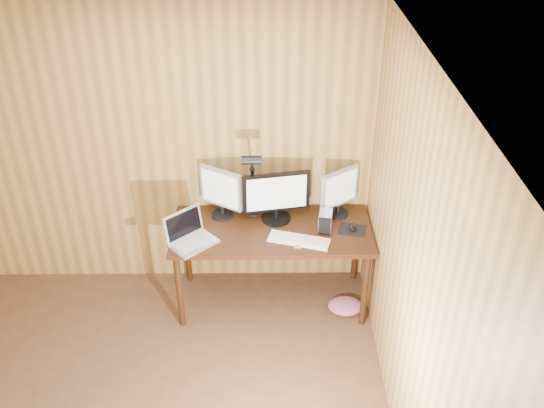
{
  "coord_description": "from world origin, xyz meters",
  "views": [
    {
      "loc": [
        0.89,
        -2.35,
        3.53
      ],
      "look_at": [
        0.93,
        1.58,
        1.02
      ],
      "focal_mm": 40.0,
      "sensor_mm": 36.0,
      "label": 1
    }
  ],
  "objects_px": {
    "monitor_center": "(276,196)",
    "keyboard": "(299,240)",
    "desk": "(272,236)",
    "hard_drive": "(325,221)",
    "laptop": "(189,235)",
    "monitor_left": "(221,192)",
    "mouse": "(352,227)",
    "monitor_right": "(339,192)",
    "speaker": "(333,212)",
    "phone": "(299,244)",
    "desk_lamp": "(252,176)"
  },
  "relations": [
    {
      "from": "mouse",
      "to": "phone",
      "type": "bearing_deg",
      "value": -139.2
    },
    {
      "from": "monitor_right",
      "to": "desk_lamp",
      "type": "relative_size",
      "value": 0.61
    },
    {
      "from": "desk",
      "to": "hard_drive",
      "type": "bearing_deg",
      "value": -11.31
    },
    {
      "from": "hard_drive",
      "to": "speaker",
      "type": "distance_m",
      "value": 0.2
    },
    {
      "from": "hard_drive",
      "to": "speaker",
      "type": "xyz_separation_m",
      "value": [
        0.08,
        0.18,
        -0.03
      ]
    },
    {
      "from": "desk",
      "to": "keyboard",
      "type": "bearing_deg",
      "value": -49.05
    },
    {
      "from": "phone",
      "to": "laptop",
      "type": "bearing_deg",
      "value": -172.93
    },
    {
      "from": "mouse",
      "to": "monitor_left",
      "type": "bearing_deg",
      "value": -174.94
    },
    {
      "from": "monitor_center",
      "to": "speaker",
      "type": "relative_size",
      "value": 5.1
    },
    {
      "from": "monitor_left",
      "to": "desk_lamp",
      "type": "bearing_deg",
      "value": 14.31
    },
    {
      "from": "hard_drive",
      "to": "desk",
      "type": "bearing_deg",
      "value": 178.63
    },
    {
      "from": "desk",
      "to": "monitor_right",
      "type": "bearing_deg",
      "value": 13.71
    },
    {
      "from": "desk",
      "to": "monitor_right",
      "type": "distance_m",
      "value": 0.66
    },
    {
      "from": "desk",
      "to": "monitor_left",
      "type": "bearing_deg",
      "value": 163.0
    },
    {
      "from": "monitor_center",
      "to": "hard_drive",
      "type": "bearing_deg",
      "value": -32.05
    },
    {
      "from": "monitor_left",
      "to": "hard_drive",
      "type": "relative_size",
      "value": 2.67
    },
    {
      "from": "phone",
      "to": "desk_lamp",
      "type": "relative_size",
      "value": 0.16
    },
    {
      "from": "speaker",
      "to": "hard_drive",
      "type": "bearing_deg",
      "value": -114.38
    },
    {
      "from": "monitor_center",
      "to": "laptop",
      "type": "xyz_separation_m",
      "value": [
        -0.68,
        -0.31,
        -0.16
      ]
    },
    {
      "from": "laptop",
      "to": "phone",
      "type": "xyz_separation_m",
      "value": [
        0.85,
        -0.05,
        -0.05
      ]
    },
    {
      "from": "mouse",
      "to": "keyboard",
      "type": "bearing_deg",
      "value": -144.21
    },
    {
      "from": "monitor_left",
      "to": "monitor_center",
      "type": "bearing_deg",
      "value": 23.79
    },
    {
      "from": "monitor_right",
      "to": "keyboard",
      "type": "bearing_deg",
      "value": -168.27
    },
    {
      "from": "desk",
      "to": "hard_drive",
      "type": "distance_m",
      "value": 0.48
    },
    {
      "from": "hard_drive",
      "to": "speaker",
      "type": "relative_size",
      "value": 1.51
    },
    {
      "from": "laptop",
      "to": "mouse",
      "type": "bearing_deg",
      "value": -35.72
    },
    {
      "from": "speaker",
      "to": "desk_lamp",
      "type": "height_order",
      "value": "desk_lamp"
    },
    {
      "from": "mouse",
      "to": "hard_drive",
      "type": "xyz_separation_m",
      "value": [
        -0.22,
        0.0,
        0.06
      ]
    },
    {
      "from": "keyboard",
      "to": "mouse",
      "type": "height_order",
      "value": "mouse"
    },
    {
      "from": "monitor_center",
      "to": "speaker",
      "type": "bearing_deg",
      "value": -7.42
    },
    {
      "from": "hard_drive",
      "to": "speaker",
      "type": "height_order",
      "value": "hard_drive"
    },
    {
      "from": "laptop",
      "to": "phone",
      "type": "relative_size",
      "value": 3.88
    },
    {
      "from": "monitor_center",
      "to": "laptop",
      "type": "distance_m",
      "value": 0.76
    },
    {
      "from": "phone",
      "to": "monitor_right",
      "type": "bearing_deg",
      "value": 60.97
    },
    {
      "from": "monitor_right",
      "to": "phone",
      "type": "relative_size",
      "value": 3.75
    },
    {
      "from": "laptop",
      "to": "speaker",
      "type": "distance_m",
      "value": 1.19
    },
    {
      "from": "monitor_center",
      "to": "speaker",
      "type": "height_order",
      "value": "monitor_center"
    },
    {
      "from": "keyboard",
      "to": "mouse",
      "type": "bearing_deg",
      "value": 35.58
    },
    {
      "from": "mouse",
      "to": "hard_drive",
      "type": "relative_size",
      "value": 0.63
    },
    {
      "from": "monitor_center",
      "to": "laptop",
      "type": "bearing_deg",
      "value": -165.93
    },
    {
      "from": "mouse",
      "to": "phone",
      "type": "distance_m",
      "value": 0.48
    },
    {
      "from": "monitor_left",
      "to": "phone",
      "type": "xyz_separation_m",
      "value": [
        0.61,
        -0.41,
        -0.23
      ]
    },
    {
      "from": "desk_lamp",
      "to": "monitor_left",
      "type": "bearing_deg",
      "value": 158.49
    },
    {
      "from": "mouse",
      "to": "speaker",
      "type": "xyz_separation_m",
      "value": [
        -0.14,
        0.18,
        0.03
      ]
    },
    {
      "from": "monitor_center",
      "to": "keyboard",
      "type": "xyz_separation_m",
      "value": [
        0.17,
        -0.31,
        -0.21
      ]
    },
    {
      "from": "monitor_center",
      "to": "desk_lamp",
      "type": "bearing_deg",
      "value": 175.97
    },
    {
      "from": "monitor_right",
      "to": "desk",
      "type": "bearing_deg",
      "value": 157.86
    },
    {
      "from": "laptop",
      "to": "keyboard",
      "type": "height_order",
      "value": "laptop"
    },
    {
      "from": "monitor_right",
      "to": "mouse",
      "type": "distance_m",
      "value": 0.31
    },
    {
      "from": "desk",
      "to": "mouse",
      "type": "distance_m",
      "value": 0.67
    }
  ]
}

